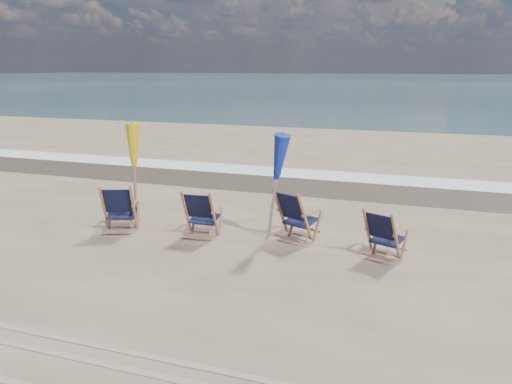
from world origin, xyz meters
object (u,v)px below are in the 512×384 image
Objects in this scene: beach_chair_0 at (134,209)px; beach_chair_2 at (304,219)px; beach_chair_1 at (213,215)px; beach_chair_3 at (395,238)px; umbrella_blue at (274,160)px; umbrella_yellow at (133,150)px.

beach_chair_0 is 0.99× the size of beach_chair_2.
beach_chair_3 is at bearing 173.37° from beach_chair_1.
umbrella_blue is (1.12, 0.29, 1.09)m from beach_chair_1.
beach_chair_0 reaches higher than beach_chair_3.
beach_chair_1 is at bearing 19.99° from beach_chair_3.
beach_chair_1 is 1.59m from umbrella_blue.
beach_chair_0 is 1.22m from umbrella_yellow.
beach_chair_0 is at bearing -170.79° from umbrella_blue.
umbrella_blue reaches higher than beach_chair_1.
umbrella_blue is (2.77, 0.45, 1.07)m from beach_chair_0.
beach_chair_1 is at bearing -10.37° from umbrella_yellow.
beach_chair_0 is 1.11× the size of beach_chair_3.
beach_chair_3 is at bearing -10.59° from umbrella_blue.
beach_chair_2 is 3.78m from umbrella_yellow.
beach_chair_0 is 0.49× the size of umbrella_yellow.
umbrella_yellow is 1.00× the size of umbrella_blue.
umbrella_yellow reaches higher than beach_chair_2.
beach_chair_1 is 0.47× the size of umbrella_yellow.
beach_chair_3 is 0.44× the size of umbrella_yellow.
beach_chair_1 is 0.47× the size of umbrella_blue.
beach_chair_0 is 3.01m from umbrella_blue.
beach_chair_2 is at bearing -1.36° from umbrella_blue.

